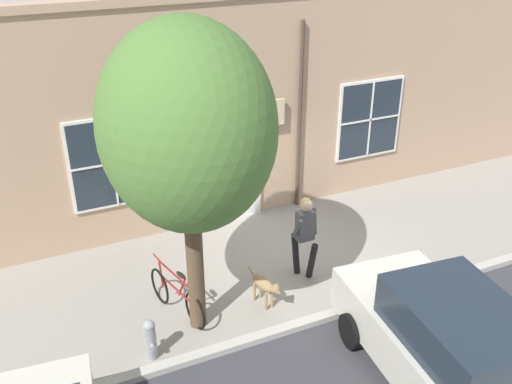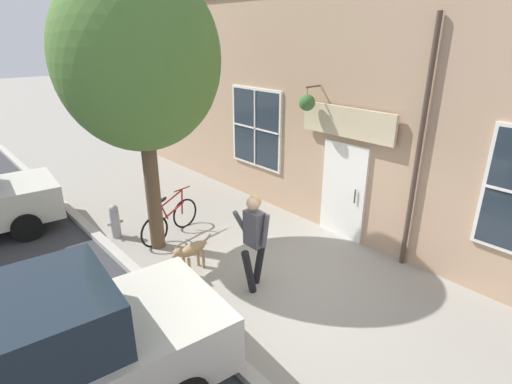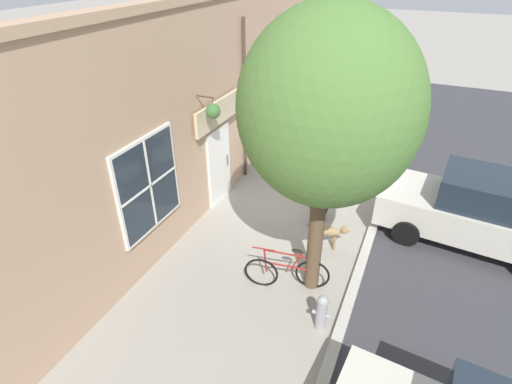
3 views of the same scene
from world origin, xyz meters
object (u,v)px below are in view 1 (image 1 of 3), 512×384
Objects in this scene: pedestrian_walking at (305,230)px; leaning_bicycle at (177,296)px; dog_on_leash at (265,285)px; fire_hydrant at (150,339)px; street_tree_by_curb at (187,132)px; parked_car_mid_block at (450,348)px.

leaning_bicycle is (0.09, -2.70, -0.69)m from pedestrian_walking.
fire_hydrant is (0.47, -2.32, -0.06)m from dog_on_leash.
fire_hydrant is (1.03, -3.45, -0.67)m from pedestrian_walking.
fire_hydrant is (0.94, -0.75, 0.02)m from leaning_bicycle.
street_tree_by_curb is 3.49m from fire_hydrant.
dog_on_leash is 3.49m from parked_car_mid_block.
leaning_bicycle is at bearing -154.81° from street_tree_by_curb.
leaning_bicycle is (-0.48, -1.57, -0.08)m from dog_on_leash.
dog_on_leash is 1.64m from leaning_bicycle.
parked_car_mid_block is (3.64, 0.48, -0.19)m from pedestrian_walking.
fire_hydrant is at bearing -65.71° from street_tree_by_curb.
dog_on_leash is (0.57, -1.13, -0.61)m from pedestrian_walking.
dog_on_leash is 2.36m from fire_hydrant.
parked_car_mid_block is at bearing 27.69° from dog_on_leash.
dog_on_leash is at bearing 73.08° from leaning_bicycle.
leaning_bicycle is 1.20m from fire_hydrant.
dog_on_leash is at bearing -152.31° from parked_car_mid_block.
parked_car_mid_block is at bearing 41.89° from leaning_bicycle.
street_tree_by_curb reaches higher than pedestrian_walking.
parked_car_mid_block reaches higher than leaning_bicycle.
street_tree_by_curb reaches higher than parked_car_mid_block.
pedestrian_walking is 0.32× the size of street_tree_by_curb.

